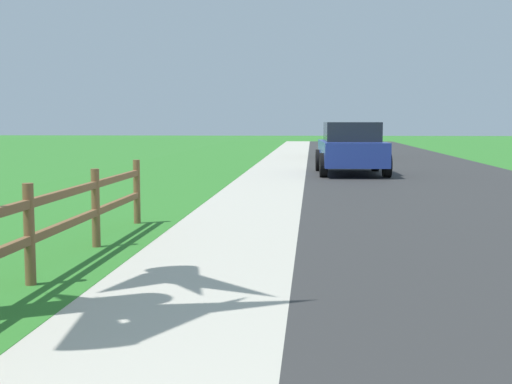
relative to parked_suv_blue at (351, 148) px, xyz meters
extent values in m
plane|color=#2F7629|center=(-1.43, 2.94, -0.82)|extent=(120.00, 120.00, 0.00)
cube|color=#2F2F2F|center=(2.07, 4.94, -0.82)|extent=(7.00, 66.00, 0.01)
cube|color=#B9B4A3|center=(-4.43, 4.94, -0.82)|extent=(6.00, 66.00, 0.01)
cube|color=#2F7629|center=(-5.93, 4.94, -0.81)|extent=(5.00, 66.00, 0.00)
cylinder|color=brown|center=(-4.07, -15.68, -0.30)|extent=(0.11, 0.11, 1.04)
cylinder|color=brown|center=(-4.07, -13.50, -0.30)|extent=(0.11, 0.11, 1.04)
cylinder|color=brown|center=(-4.07, -11.32, -0.30)|extent=(0.11, 0.11, 1.04)
cube|color=navy|center=(0.00, 0.03, -0.14)|extent=(2.07, 4.48, 0.74)
cube|color=#1E232B|center=(0.00, -0.10, 0.53)|extent=(1.75, 2.11, 0.60)
cylinder|color=black|center=(1.00, -1.30, -0.45)|extent=(0.25, 0.74, 0.73)
cylinder|color=black|center=(-0.89, -1.37, -0.45)|extent=(0.25, 0.74, 0.73)
cylinder|color=black|center=(0.89, 1.43, -0.45)|extent=(0.25, 0.74, 0.73)
cylinder|color=black|center=(-1.00, 1.36, -0.45)|extent=(0.25, 0.74, 0.73)
cube|color=black|center=(0.41, 10.59, -0.18)|extent=(1.99, 4.70, 0.69)
cube|color=#1E232B|center=(0.41, 10.56, 0.46)|extent=(1.65, 2.31, 0.58)
cylinder|color=black|center=(1.36, 9.21, -0.47)|extent=(0.26, 0.70, 0.69)
cylinder|color=black|center=(-0.39, 9.12, -0.47)|extent=(0.26, 0.70, 0.69)
cylinder|color=black|center=(1.21, 12.07, -0.47)|extent=(0.26, 0.70, 0.69)
cylinder|color=black|center=(-0.54, 11.98, -0.47)|extent=(0.26, 0.70, 0.69)
camera|label=1|loc=(-1.24, -22.46, 0.83)|focal=49.24mm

